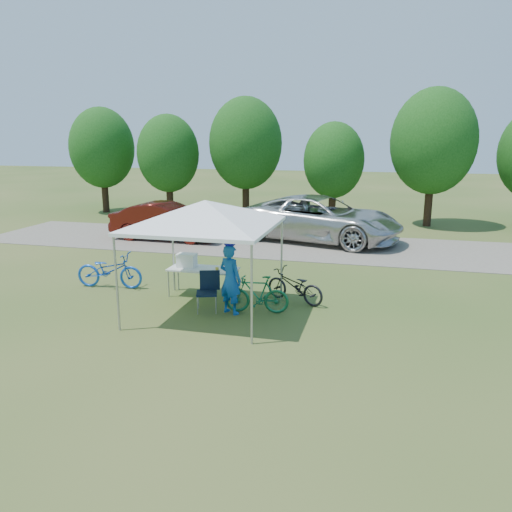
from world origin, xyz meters
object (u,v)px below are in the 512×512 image
Objects in this scene: minivan at (320,219)px; cyclist at (230,279)px; bike_dark at (294,286)px; folding_chair at (208,287)px; bike_blue at (109,270)px; sedan at (167,221)px; folding_table at (203,270)px; bike_green at (257,294)px; cooler at (187,260)px.

cyclist is at bearing -171.82° from minivan.
bike_dark is at bearing -162.89° from minivan.
bike_dark is 0.25× the size of minivan.
bike_blue is (-3.30, 1.06, -0.07)m from folding_chair.
sedan is at bearing -112.19° from bike_dark.
cyclist reaches higher than folding_table.
cyclist reaches higher than sedan.
bike_green is at bearing -28.67° from folding_table.
bike_green is at bearing -13.65° from bike_dark.
cyclist is 9.21m from sedan.
bike_blue is at bearing 144.28° from folding_chair.
cooler reaches higher than bike_blue.
sedan is (-6.07, -1.23, -0.16)m from minivan.
cyclist reaches higher than folding_chair.
minivan reaches higher than folding_chair.
sedan is at bearing -150.12° from bike_green.
bike_blue reaches higher than folding_chair.
bike_blue is at bearing 179.38° from folding_table.
bike_green reaches higher than bike_dark.
folding_chair is at bearing -147.98° from sedan.
cyclist is at bearing -79.67° from bike_green.
cooler is 1.92m from cyclist.
cooler reaches higher than folding_table.
sedan is (-6.41, 6.51, 0.33)m from bike_dark.
folding_table is 1.95m from bike_green.
bike_blue is 1.15× the size of bike_dark.
cooler reaches higher than bike_green.
bike_dark is (5.23, 0.02, -0.07)m from bike_blue.
folding_chair is 0.21× the size of sedan.
folding_chair is at bearing -92.57° from bike_green.
folding_table is 0.40× the size of sedan.
folding_chair reaches higher than bike_green.
folding_table is 1.89× the size of folding_chair.
folding_table is at bearing -65.44° from bike_dark.
sedan is (-5.07, 7.69, -0.08)m from cyclist.
cooler is at bearing 176.45° from minivan.
minivan reaches higher than cyclist.
bike_dark is at bearing 135.86° from bike_green.
sedan reaches higher than folding_table.
bike_green is (1.70, -0.93, -0.25)m from folding_table.
cyclist is at bearing -25.54° from bike_dark.
folding_table is 1.57m from cyclist.
minivan is at bearing -37.42° from bike_blue.
folding_table is at bearing 98.05° from folding_chair.
folding_table is at bearing -147.31° from sedan.
folding_chair is 1.91× the size of cooler.
cooler is at bearing -11.64° from cyclist.
cyclist is at bearing -45.63° from folding_table.
cooler is at bearing -150.33° from sedan.
cyclist is 1.02× the size of bike_dark.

